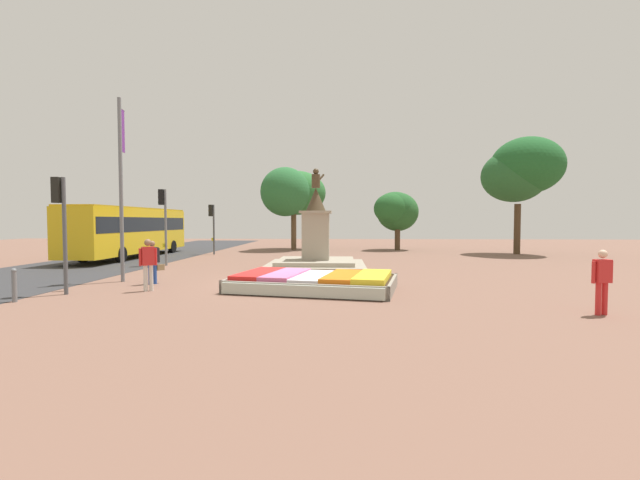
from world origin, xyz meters
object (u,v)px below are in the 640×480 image
(flower_planter, at_px, (314,282))
(city_bus, at_px, (131,229))
(kerb_bollard_mid_a, at_px, (14,284))
(traffic_light_far_corner, at_px, (212,220))
(traffic_light_mid_block, at_px, (164,213))
(kerb_bollard_mid_b, at_px, (66,276))
(pedestrian_crossing_plaza, at_px, (148,261))
(banner_pole, at_px, (121,185))
(pedestrian_with_handbag, at_px, (153,260))
(statue_monument, at_px, (316,248))
(pedestrian_near_planter, at_px, (602,278))
(traffic_light_near_crossing, at_px, (61,213))

(flower_planter, relative_size, city_bus, 0.49)
(flower_planter, xyz_separation_m, kerb_bollard_mid_a, (-8.43, -2.59, 0.25))
(kerb_bollard_mid_a, bearing_deg, traffic_light_far_corner, 88.33)
(traffic_light_mid_block, height_order, kerb_bollard_mid_b, traffic_light_mid_block)
(traffic_light_far_corner, relative_size, pedestrian_crossing_plaza, 2.00)
(banner_pole, bearing_deg, pedestrian_crossing_plaza, -47.41)
(traffic_light_mid_block, xyz_separation_m, banner_pole, (0.82, -5.83, 0.97))
(city_bus, distance_m, pedestrian_crossing_plaza, 14.54)
(traffic_light_mid_block, bearing_deg, kerb_bollard_mid_a, -91.04)
(kerb_bollard_mid_b, bearing_deg, pedestrian_with_handbag, 36.51)
(kerb_bollard_mid_a, distance_m, kerb_bollard_mid_b, 1.96)
(kerb_bollard_mid_a, bearing_deg, banner_pole, 76.60)
(pedestrian_crossing_plaza, bearing_deg, flower_planter, 5.56)
(statue_monument, height_order, pedestrian_with_handbag, statue_monument)
(flower_planter, xyz_separation_m, statue_monument, (-0.32, 6.95, 0.72))
(statue_monument, bearing_deg, pedestrian_crossing_plaza, -124.47)
(pedestrian_with_handbag, bearing_deg, kerb_bollard_mid_b, -143.49)
(traffic_light_far_corner, distance_m, banner_pole, 13.29)
(flower_planter, xyz_separation_m, city_bus, (-12.39, 12.23, 1.56))
(pedestrian_with_handbag, bearing_deg, flower_planter, -9.51)
(pedestrian_near_planter, height_order, kerb_bollard_mid_a, pedestrian_near_planter)
(banner_pole, xyz_separation_m, pedestrian_near_planter, (14.74, -5.17, -2.75))
(traffic_light_near_crossing, bearing_deg, kerb_bollard_mid_a, -113.13)
(pedestrian_with_handbag, bearing_deg, city_bus, 119.73)
(traffic_light_near_crossing, xyz_separation_m, kerb_bollard_mid_a, (-0.56, -1.30, -2.07))
(city_bus, relative_size, kerb_bollard_mid_b, 12.56)
(pedestrian_with_handbag, distance_m, kerb_bollard_mid_b, 2.79)
(banner_pole, relative_size, pedestrian_crossing_plaza, 4.04)
(traffic_light_near_crossing, bearing_deg, pedestrian_near_planter, -8.53)
(traffic_light_far_corner, relative_size, pedestrian_near_planter, 2.13)
(traffic_light_far_corner, bearing_deg, pedestrian_with_handbag, -81.99)
(city_bus, bearing_deg, statue_monument, -23.60)
(pedestrian_with_handbag, distance_m, pedestrian_crossing_plaza, 1.62)
(pedestrian_with_handbag, height_order, pedestrian_crossing_plaza, pedestrian_crossing_plaza)
(traffic_light_near_crossing, xyz_separation_m, traffic_light_mid_block, (-0.37, 8.73, 0.12))
(kerb_bollard_mid_b, bearing_deg, kerb_bollard_mid_a, -96.82)
(banner_pole, distance_m, pedestrian_with_handbag, 3.20)
(pedestrian_near_planter, xyz_separation_m, kerb_bollard_mid_a, (-15.74, 0.97, -0.42))
(banner_pole, bearing_deg, pedestrian_with_handbag, -22.84)
(pedestrian_with_handbag, bearing_deg, traffic_light_mid_block, 109.41)
(traffic_light_far_corner, bearing_deg, pedestrian_crossing_plaza, -80.89)
(traffic_light_near_crossing, relative_size, traffic_light_far_corner, 1.07)
(traffic_light_near_crossing, xyz_separation_m, banner_pole, (0.44, 2.90, 1.10))
(traffic_light_far_corner, bearing_deg, banner_pole, -87.87)
(banner_pole, bearing_deg, statue_monument, 36.91)
(banner_pole, bearing_deg, traffic_light_near_crossing, -98.71)
(pedestrian_crossing_plaza, height_order, kerb_bollard_mid_a, pedestrian_crossing_plaza)
(pedestrian_with_handbag, relative_size, kerb_bollard_mid_a, 1.64)
(banner_pole, xyz_separation_m, kerb_bollard_mid_a, (-1.00, -4.20, -3.17))
(kerb_bollard_mid_b, bearing_deg, banner_pole, 71.20)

